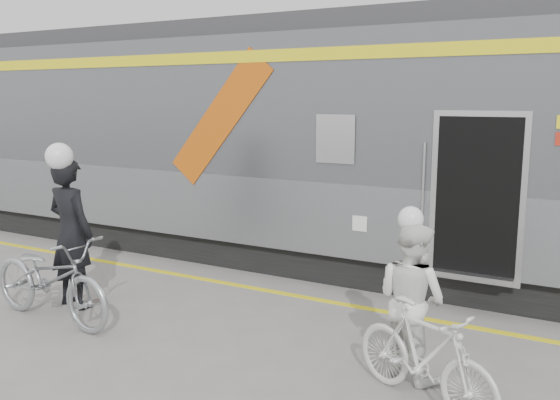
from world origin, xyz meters
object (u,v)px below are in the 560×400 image
Objects in this scene: woman at (411,299)px; bicycle_right at (425,355)px; bicycle_left at (50,278)px; man at (71,233)px.

woman is 0.99× the size of bicycle_right.
bicycle_left is 4.76m from bicycle_right.
man reaches higher than bicycle_left.
bicycle_left is at bearing 117.34° from bicycle_right.
woman reaches higher than bicycle_left.
bicycle_left is (0.20, -0.55, -0.46)m from man.
bicycle_right is at bearing 143.42° from woman.
woman is (4.45, 0.76, 0.24)m from bicycle_left.
bicycle_right is at bearing -179.80° from man.
bicycle_left is at bearing 34.50° from woman.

